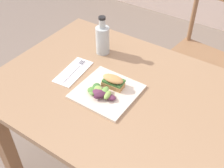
{
  "coord_description": "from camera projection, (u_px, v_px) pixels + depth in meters",
  "views": [
    {
      "loc": [
        0.5,
        -0.73,
        1.58
      ],
      "look_at": [
        -0.03,
        0.05,
        0.76
      ],
      "focal_mm": 44.93,
      "sensor_mm": 36.0,
      "label": 1
    }
  ],
  "objects": [
    {
      "name": "bottle_cold_brew",
      "position": [
        103.0,
        41.0,
        1.43
      ],
      "size": [
        0.07,
        0.07,
        0.2
      ],
      "color": "#472819",
      "rests_on": "dining_table"
    },
    {
      "name": "salad_mixed_greens",
      "position": [
        101.0,
        92.0,
        1.2
      ],
      "size": [
        0.15,
        0.1,
        0.03
      ],
      "color": "#4C2338",
      "rests_on": "plate_lunch"
    },
    {
      "name": "sandwich_half_front",
      "position": [
        113.0,
        81.0,
        1.23
      ],
      "size": [
        0.1,
        0.07,
        0.06
      ],
      "color": "tan",
      "rests_on": "plate_lunch"
    },
    {
      "name": "chair_wooden_far",
      "position": [
        200.0,
        56.0,
        1.94
      ],
      "size": [
        0.44,
        0.44,
        0.87
      ],
      "color": "#8E6642",
      "rests_on": "ground"
    },
    {
      "name": "napkin_folded",
      "position": [
        73.0,
        72.0,
        1.35
      ],
      "size": [
        0.12,
        0.22,
        0.0
      ],
      "primitive_type": "cube",
      "rotation": [
        0.0,
        0.0,
        0.1
      ],
      "color": "white",
      "rests_on": "dining_table"
    },
    {
      "name": "plate_lunch",
      "position": [
        107.0,
        91.0,
        1.23
      ],
      "size": [
        0.26,
        0.26,
        0.01
      ],
      "primitive_type": "cube",
      "color": "beige",
      "rests_on": "dining_table"
    },
    {
      "name": "dining_table",
      "position": [
        125.0,
        113.0,
        1.32
      ],
      "size": [
        1.22,
        0.83,
        0.74
      ],
      "color": "#997551",
      "rests_on": "ground"
    },
    {
      "name": "fork_on_napkin",
      "position": [
        75.0,
        69.0,
        1.35
      ],
      "size": [
        0.04,
        0.19,
        0.0
      ],
      "color": "silver",
      "rests_on": "napkin_folded"
    }
  ]
}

